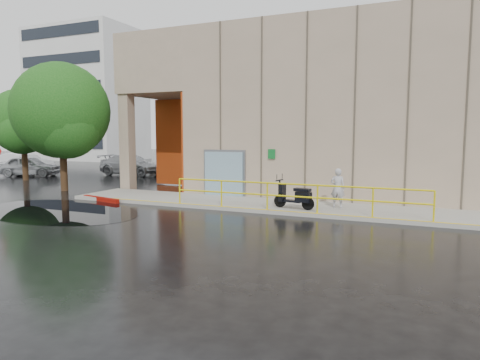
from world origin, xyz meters
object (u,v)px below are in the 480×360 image
object	(u,v)px
car_b	(24,163)
tree_near	(63,114)
car_c	(132,165)
red_curb	(101,199)
tree_far	(22,124)
scooter	(294,189)
person	(338,188)
car_a	(29,166)

from	to	relation	value
car_b	tree_near	size ratio (longest dim) A/B	0.71
car_c	tree_near	xyz separation A→B (m)	(2.23, -8.49, 3.24)
red_curb	tree_far	xyz separation A→B (m)	(-10.34, 4.80, 3.53)
scooter	tree_near	size ratio (longest dim) A/B	0.26
red_curb	scooter	bearing A→B (deg)	4.41
person	car_b	distance (m)	25.96
car_a	red_curb	bearing A→B (deg)	-139.88
tree_near	car_c	bearing A→B (deg)	104.71
scooter	car_a	bearing A→B (deg)	175.14
red_curb	car_b	world-z (taller)	car_b
car_a	car_c	xyz separation A→B (m)	(6.23, 3.47, 0.02)
tree_near	tree_far	distance (m)	6.94
scooter	car_b	size ratio (longest dim) A/B	0.36
car_a	car_b	world-z (taller)	car_b
person	tree_far	xyz separation A→B (m)	(-20.50, 3.24, 2.71)
scooter	person	bearing A→B (deg)	43.09
car_b	tree_near	world-z (taller)	tree_near
scooter	car_c	bearing A→B (deg)	158.55
scooter	tree_far	bearing A→B (deg)	179.48
car_b	car_a	bearing A→B (deg)	-128.51
car_c	tree_near	bearing A→B (deg)	-162.26
tree_near	scooter	bearing A→B (deg)	-5.74
person	tree_near	distance (m)	14.52
person	car_b	size ratio (longest dim) A/B	0.32
scooter	car_a	distance (m)	22.11
person	red_curb	world-z (taller)	person
person	car_c	size ratio (longest dim) A/B	0.30
person	tree_far	world-z (taller)	tree_far
tree_near	car_b	bearing A→B (deg)	148.83
person	scooter	world-z (taller)	person
car_b	person	bearing A→B (deg)	-111.26
scooter	car_c	size ratio (longest dim) A/B	0.33
person	scooter	bearing A→B (deg)	34.07
car_c	tree_far	xyz separation A→B (m)	(-4.09, -5.64, 2.88)
car_b	car_c	bearing A→B (deg)	-83.03
car_b	car_c	distance (m)	8.82
person	tree_near	bearing A→B (deg)	1.12
car_c	car_a	bearing A→B (deg)	122.13
tree_far	tree_near	bearing A→B (deg)	-24.30
car_a	car_c	bearing A→B (deg)	-81.58
tree_near	tree_far	world-z (taller)	tree_near
person	tree_far	bearing A→B (deg)	-6.29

